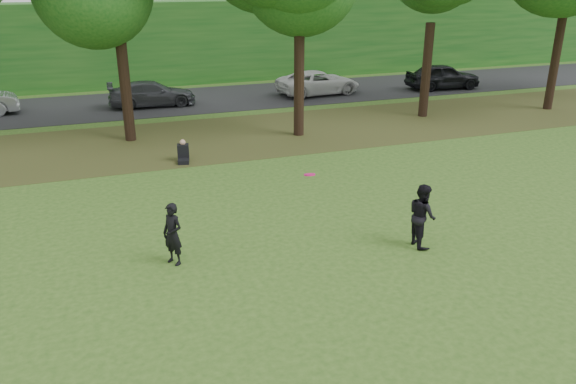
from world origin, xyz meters
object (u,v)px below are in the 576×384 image
(frisbee, at_px, (310,175))
(player_left, at_px, (173,234))
(player_right, at_px, (422,215))
(seated_person, at_px, (183,153))

(frisbee, bearing_deg, player_left, 163.90)
(player_left, height_order, player_right, player_right)
(frisbee, bearing_deg, player_right, -4.24)
(player_right, relative_size, frisbee, 5.82)
(player_left, relative_size, frisbee, 5.40)
(player_right, bearing_deg, seated_person, 32.04)
(player_left, distance_m, seated_person, 8.04)
(player_left, bearing_deg, seated_person, 132.74)
(player_left, xyz_separation_m, player_right, (6.17, -1.13, 0.06))
(player_right, distance_m, seated_person, 10.13)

